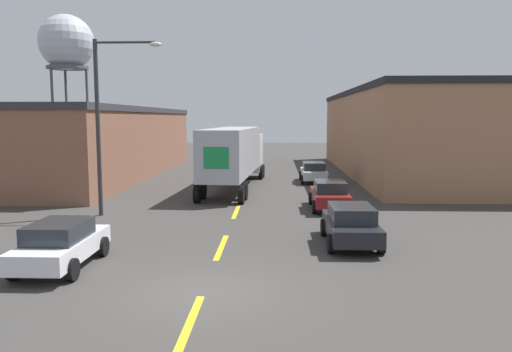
# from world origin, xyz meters

# --- Properties ---
(ground_plane) EXTENTS (160.00, 160.00, 0.00)m
(ground_plane) POSITION_xyz_m (0.00, 0.00, 0.00)
(ground_plane) COLOR #3D3A38
(road_centerline) EXTENTS (0.20, 16.97, 0.01)m
(road_centerline) POSITION_xyz_m (0.00, 4.71, 0.00)
(road_centerline) COLOR yellow
(road_centerline) RESTS_ON ground_plane
(warehouse_left) EXTENTS (13.69, 28.98, 5.43)m
(warehouse_left) POSITION_xyz_m (-14.48, 26.93, 2.72)
(warehouse_left) COLOR brown
(warehouse_left) RESTS_ON ground_plane
(warehouse_right) EXTENTS (12.44, 30.15, 6.80)m
(warehouse_right) POSITION_xyz_m (13.86, 29.08, 3.41)
(warehouse_right) COLOR #9E7051
(warehouse_right) RESTS_ON ground_plane
(semi_truck) EXTENTS (3.58, 14.26, 3.97)m
(semi_truck) POSITION_xyz_m (-0.69, 19.89, 2.37)
(semi_truck) COLOR silver
(semi_truck) RESTS_ON ground_plane
(parked_car_right_near) EXTENTS (1.92, 4.13, 1.45)m
(parked_car_right_near) POSITION_xyz_m (4.69, 5.26, 0.76)
(parked_car_right_near) COLOR black
(parked_car_right_near) RESTS_ON ground_plane
(parked_car_right_mid) EXTENTS (1.92, 4.13, 1.45)m
(parked_car_right_mid) POSITION_xyz_m (4.69, 12.36, 0.76)
(parked_car_right_mid) COLOR maroon
(parked_car_right_mid) RESTS_ON ground_plane
(parked_car_right_far) EXTENTS (1.92, 4.13, 1.45)m
(parked_car_right_far) POSITION_xyz_m (4.69, 23.02, 0.76)
(parked_car_right_far) COLOR silver
(parked_car_right_far) RESTS_ON ground_plane
(parked_car_left_near) EXTENTS (1.92, 4.13, 1.45)m
(parked_car_left_near) POSITION_xyz_m (-4.69, 2.06, 0.76)
(parked_car_left_near) COLOR silver
(parked_car_left_near) RESTS_ON ground_plane
(water_tower) EXTENTS (5.82, 5.82, 15.55)m
(water_tower) POSITION_xyz_m (-20.47, 41.04, 12.47)
(water_tower) COLOR #47474C
(water_tower) RESTS_ON ground_plane
(street_lamp) EXTENTS (3.17, 0.32, 8.19)m
(street_lamp) POSITION_xyz_m (-5.96, 10.30, 4.80)
(street_lamp) COLOR #2D2D30
(street_lamp) RESTS_ON ground_plane
(fire_hydrant) EXTENTS (0.22, 0.22, 0.98)m
(fire_hydrant) POSITION_xyz_m (-6.33, 2.94, 0.49)
(fire_hydrant) COLOR red
(fire_hydrant) RESTS_ON ground_plane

